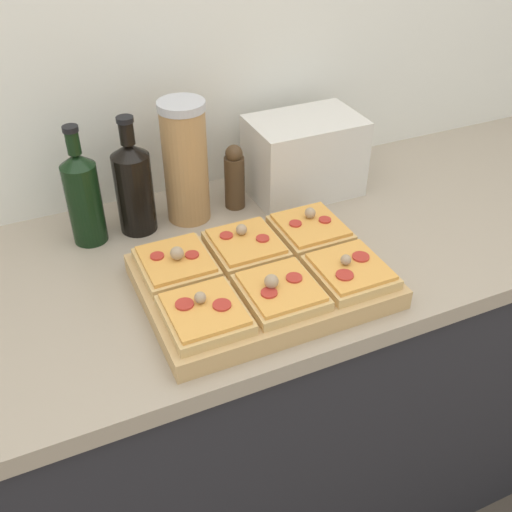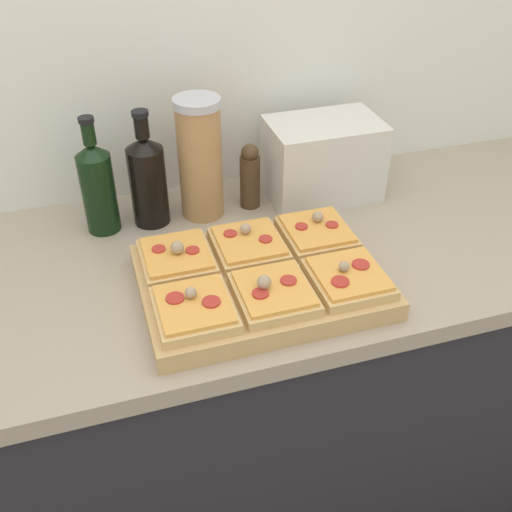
{
  "view_description": "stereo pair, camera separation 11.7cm",
  "coord_description": "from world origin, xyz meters",
  "px_view_note": "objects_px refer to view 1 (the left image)",
  "views": [
    {
      "loc": [
        -0.34,
        -0.64,
        1.69
      ],
      "look_at": [
        0.05,
        0.22,
        1.0
      ],
      "focal_mm": 42.0,
      "sensor_mm": 36.0,
      "label": 1
    },
    {
      "loc": [
        -0.23,
        -0.69,
        1.69
      ],
      "look_at": [
        0.05,
        0.22,
        1.0
      ],
      "focal_mm": 42.0,
      "sensor_mm": 36.0,
      "label": 2
    }
  ],
  "objects_px": {
    "cutting_board": "(262,281)",
    "olive_oil_bottle": "(83,196)",
    "wine_bottle": "(134,186)",
    "toaster_oven": "(304,156)",
    "grain_jar_tall": "(185,162)",
    "pepper_mill": "(234,177)"
  },
  "relations": [
    {
      "from": "cutting_board",
      "to": "olive_oil_bottle",
      "type": "bearing_deg",
      "value": 130.87
    },
    {
      "from": "wine_bottle",
      "to": "toaster_oven",
      "type": "relative_size",
      "value": 0.94
    },
    {
      "from": "grain_jar_tall",
      "to": "wine_bottle",
      "type": "bearing_deg",
      "value": 180.0
    },
    {
      "from": "olive_oil_bottle",
      "to": "grain_jar_tall",
      "type": "distance_m",
      "value": 0.23
    },
    {
      "from": "olive_oil_bottle",
      "to": "grain_jar_tall",
      "type": "xyz_separation_m",
      "value": [
        0.23,
        0.0,
        0.03
      ]
    },
    {
      "from": "pepper_mill",
      "to": "grain_jar_tall",
      "type": "bearing_deg",
      "value": 180.0
    },
    {
      "from": "wine_bottle",
      "to": "toaster_oven",
      "type": "height_order",
      "value": "wine_bottle"
    },
    {
      "from": "toaster_oven",
      "to": "grain_jar_tall",
      "type": "bearing_deg",
      "value": 179.84
    },
    {
      "from": "grain_jar_tall",
      "to": "toaster_oven",
      "type": "relative_size",
      "value": 0.98
    },
    {
      "from": "wine_bottle",
      "to": "grain_jar_tall",
      "type": "bearing_deg",
      "value": -0.0
    },
    {
      "from": "cutting_board",
      "to": "grain_jar_tall",
      "type": "bearing_deg",
      "value": 97.73
    },
    {
      "from": "olive_oil_bottle",
      "to": "grain_jar_tall",
      "type": "height_order",
      "value": "grain_jar_tall"
    },
    {
      "from": "cutting_board",
      "to": "olive_oil_bottle",
      "type": "distance_m",
      "value": 0.43
    },
    {
      "from": "grain_jar_tall",
      "to": "pepper_mill",
      "type": "relative_size",
      "value": 1.77
    },
    {
      "from": "olive_oil_bottle",
      "to": "pepper_mill",
      "type": "xyz_separation_m",
      "value": [
        0.35,
        0.0,
        -0.03
      ]
    },
    {
      "from": "olive_oil_bottle",
      "to": "toaster_oven",
      "type": "xyz_separation_m",
      "value": [
        0.53,
        -0.0,
        -0.01
      ]
    },
    {
      "from": "cutting_board",
      "to": "toaster_oven",
      "type": "relative_size",
      "value": 1.62
    },
    {
      "from": "grain_jar_tall",
      "to": "olive_oil_bottle",
      "type": "bearing_deg",
      "value": 180.0
    },
    {
      "from": "cutting_board",
      "to": "pepper_mill",
      "type": "height_order",
      "value": "pepper_mill"
    },
    {
      "from": "toaster_oven",
      "to": "olive_oil_bottle",
      "type": "bearing_deg",
      "value": 179.91
    },
    {
      "from": "pepper_mill",
      "to": "toaster_oven",
      "type": "height_order",
      "value": "toaster_oven"
    },
    {
      "from": "wine_bottle",
      "to": "pepper_mill",
      "type": "height_order",
      "value": "wine_bottle"
    }
  ]
}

